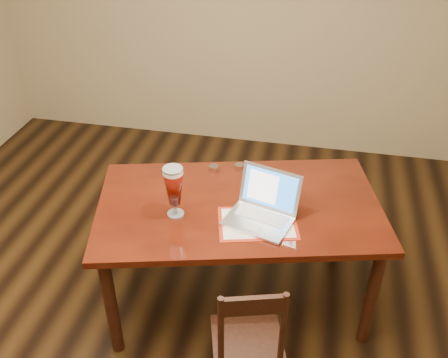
# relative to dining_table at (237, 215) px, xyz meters

# --- Properties ---
(ground) EXTENTS (5.00, 5.00, 0.00)m
(ground) POSITION_rel_dining_table_xyz_m (-0.48, -0.36, -0.70)
(ground) COLOR black
(ground) RESTS_ON ground
(room_shell) EXTENTS (4.51, 5.01, 2.71)m
(room_shell) POSITION_rel_dining_table_xyz_m (-0.48, -0.36, 1.06)
(room_shell) COLOR tan
(room_shell) RESTS_ON ground
(dining_table) EXTENTS (1.86, 1.33, 1.10)m
(dining_table) POSITION_rel_dining_table_xyz_m (0.00, 0.00, 0.00)
(dining_table) COLOR #51170A
(dining_table) RESTS_ON ground
(dining_chair) EXTENTS (0.45, 0.44, 0.87)m
(dining_chair) POSITION_rel_dining_table_xyz_m (0.19, -0.67, -0.30)
(dining_chair) COLOR #33170E
(dining_chair) RESTS_ON ground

